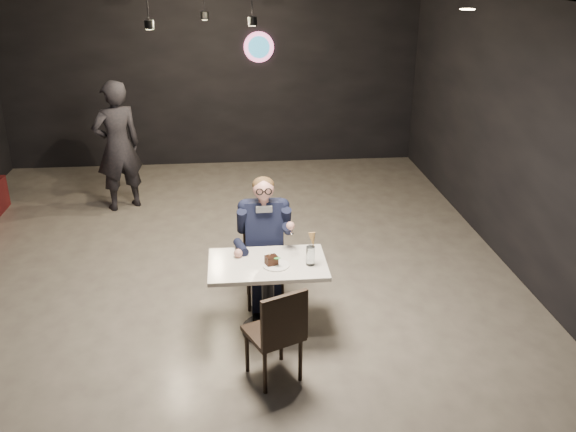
{
  "coord_description": "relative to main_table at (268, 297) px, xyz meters",
  "views": [
    {
      "loc": [
        0.31,
        -5.92,
        3.38
      ],
      "look_at": [
        0.84,
        -0.27,
        0.96
      ],
      "focal_mm": 38.0,
      "sensor_mm": 36.0,
      "label": 1
    }
  ],
  "objects": [
    {
      "name": "seated_man",
      "position": [
        0.0,
        0.55,
        0.34
      ],
      "size": [
        0.6,
        0.8,
        1.44
      ],
      "primitive_type": "cube",
      "color": "black",
      "rests_on": "floor"
    },
    {
      "name": "passerby",
      "position": [
        -1.9,
        3.4,
        0.55
      ],
      "size": [
        0.81,
        0.72,
        1.85
      ],
      "primitive_type": "imported",
      "rotation": [
        0.0,
        0.0,
        3.65
      ],
      "color": "black",
      "rests_on": "floor"
    },
    {
      "name": "floor",
      "position": [
        -0.59,
        0.87,
        -0.38
      ],
      "size": [
        9.0,
        9.0,
        0.0
      ],
      "primitive_type": "plane",
      "color": "gray",
      "rests_on": "ground"
    },
    {
      "name": "sundae_glass",
      "position": [
        0.39,
        -0.08,
        0.47
      ],
      "size": [
        0.08,
        0.08,
        0.18
      ],
      "primitive_type": "cylinder",
      "color": "silver",
      "rests_on": "main_table"
    },
    {
      "name": "mint_leaf",
      "position": [
        0.09,
        -0.1,
        0.47
      ],
      "size": [
        0.07,
        0.04,
        0.01
      ],
      "primitive_type": "ellipsoid",
      "color": "green",
      "rests_on": "cake_slice"
    },
    {
      "name": "chair_near",
      "position": [
        0.0,
        -0.7,
        0.09
      ],
      "size": [
        0.57,
        0.59,
        0.92
      ],
      "primitive_type": "cube",
      "rotation": [
        0.0,
        0.0,
        0.42
      ],
      "color": "black",
      "rests_on": "floor"
    },
    {
      "name": "main_table",
      "position": [
        0.0,
        0.0,
        0.0
      ],
      "size": [
        1.1,
        0.7,
        0.75
      ],
      "primitive_type": "cube",
      "color": "silver",
      "rests_on": "floor"
    },
    {
      "name": "chair_far",
      "position": [
        0.0,
        0.55,
        0.09
      ],
      "size": [
        0.42,
        0.46,
        0.92
      ],
      "primitive_type": "cube",
      "color": "black",
      "rests_on": "floor"
    },
    {
      "name": "wall_sign",
      "position": [
        0.21,
        5.34,
        1.62
      ],
      "size": [
        0.5,
        0.06,
        0.5
      ],
      "primitive_type": null,
      "color": "pink",
      "rests_on": "floor"
    },
    {
      "name": "dessert_plate",
      "position": [
        0.07,
        -0.08,
        0.38
      ],
      "size": [
        0.25,
        0.25,
        0.01
      ],
      "primitive_type": "cylinder",
      "color": "white",
      "rests_on": "main_table"
    },
    {
      "name": "wafer_cone",
      "position": [
        0.41,
        -0.06,
        0.62
      ],
      "size": [
        0.08,
        0.08,
        0.13
      ],
      "primitive_type": "cone",
      "rotation": [
        0.0,
        0.0,
        0.26
      ],
      "color": "tan",
      "rests_on": "sundae_glass"
    },
    {
      "name": "cake_slice",
      "position": [
        0.03,
        -0.06,
        0.42
      ],
      "size": [
        0.13,
        0.12,
        0.08
      ],
      "primitive_type": "cube",
      "rotation": [
        0.0,
        0.0,
        0.35
      ],
      "color": "black",
      "rests_on": "dessert_plate"
    },
    {
      "name": "pendant_lights",
      "position": [
        -0.59,
        2.87,
        2.51
      ],
      "size": [
        1.4,
        1.2,
        0.36
      ],
      "primitive_type": "cube",
      "color": "black",
      "rests_on": "floor"
    }
  ]
}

